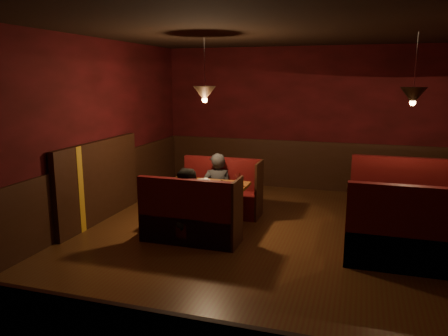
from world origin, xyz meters
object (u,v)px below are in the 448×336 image
(main_table, at_px, (206,194))
(second_bench_far, at_px, (400,205))
(main_bench_far, at_px, (221,196))
(second_bench_near, at_px, (411,242))
(main_bench_near, at_px, (190,222))
(diner_a, at_px, (217,173))
(second_table, at_px, (404,205))
(diner_b, at_px, (190,193))

(main_table, bearing_deg, second_bench_far, 17.51)
(main_bench_far, relative_size, second_bench_near, 0.93)
(main_bench_near, distance_m, second_bench_far, 3.28)
(main_bench_near, distance_m, diner_a, 1.46)
(main_table, xyz_separation_m, second_table, (2.84, 0.09, 0.05))
(main_table, bearing_deg, diner_a, 94.33)
(main_bench_near, bearing_deg, diner_a, 92.73)
(second_table, bearing_deg, main_table, -178.11)
(second_bench_near, xyz_separation_m, diner_a, (-2.92, 1.41, 0.36))
(main_bench_near, bearing_deg, main_table, 91.19)
(second_bench_near, bearing_deg, main_bench_near, 179.98)
(main_bench_near, height_order, second_bench_far, second_bench_far)
(main_bench_far, relative_size, diner_a, 0.99)
(second_bench_near, relative_size, diner_b, 1.07)
(second_table, distance_m, diner_a, 2.95)
(second_bench_far, height_order, second_bench_near, same)
(diner_a, xyz_separation_m, diner_b, (0.05, -1.35, 0.00))
(main_bench_far, distance_m, diner_a, 0.40)
(second_bench_far, relative_size, diner_b, 1.07)
(main_bench_far, distance_m, second_table, 2.90)
(second_table, relative_size, second_bench_far, 0.90)
(diner_b, bearing_deg, second_bench_near, -14.94)
(second_bench_near, bearing_deg, main_bench_far, 153.30)
(second_bench_far, bearing_deg, diner_b, -151.33)
(main_bench_far, height_order, second_bench_far, second_bench_far)
(main_bench_near, relative_size, second_bench_far, 0.93)
(main_bench_far, distance_m, diner_b, 1.44)
(main_table, xyz_separation_m, second_bench_near, (2.87, -0.72, -0.18))
(second_bench_far, distance_m, second_bench_near, 1.62)
(diner_b, bearing_deg, main_bench_far, 75.23)
(second_bench_far, height_order, diner_a, diner_a)
(diner_a, bearing_deg, main_table, 74.65)
(second_table, height_order, second_bench_near, second_bench_near)
(second_bench_near, bearing_deg, second_bench_far, 90.00)
(main_bench_far, xyz_separation_m, main_bench_near, (0.00, -1.43, 0.00))
(main_bench_far, height_order, diner_b, diner_b)
(second_table, relative_size, diner_b, 0.97)
(diner_a, bearing_deg, main_bench_near, 73.05)
(second_table, bearing_deg, second_bench_far, 87.80)
(main_table, bearing_deg, main_bench_far, 88.81)
(second_table, bearing_deg, diner_a, 168.38)
(main_bench_far, xyz_separation_m, second_bench_near, (2.85, -1.44, 0.04))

